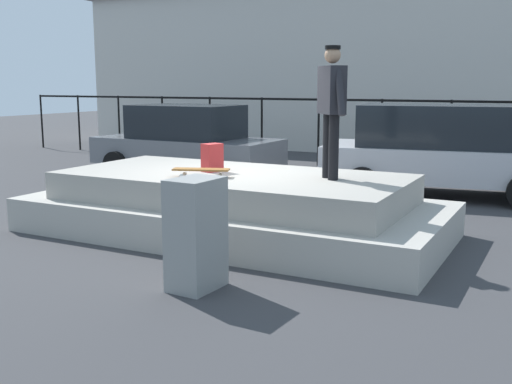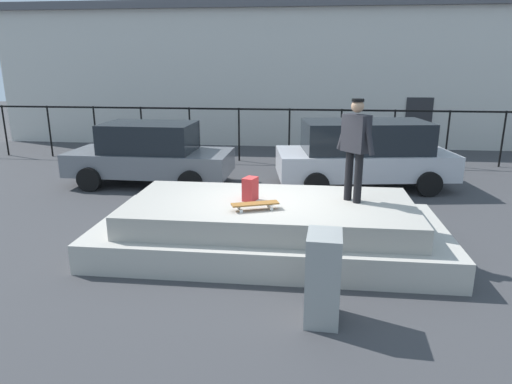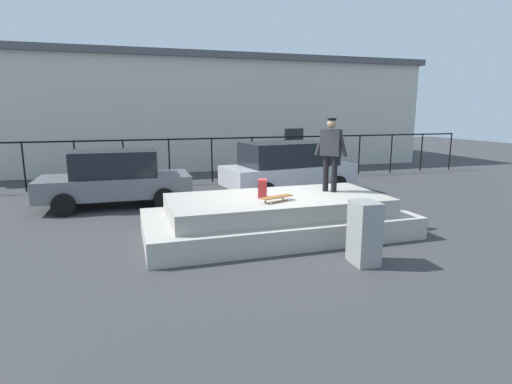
{
  "view_description": "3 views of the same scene",
  "coord_description": "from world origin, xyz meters",
  "px_view_note": "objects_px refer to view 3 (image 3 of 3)",
  "views": [
    {
      "loc": [
        4.41,
        -7.81,
        2.21
      ],
      "look_at": [
        -0.31,
        1.19,
        0.39
      ],
      "focal_mm": 42.72,
      "sensor_mm": 36.0,
      "label": 1
    },
    {
      "loc": [
        0.63,
        -7.92,
        3.29
      ],
      "look_at": [
        -0.4,
        1.12,
        0.71
      ],
      "focal_mm": 32.1,
      "sensor_mm": 36.0,
      "label": 2
    },
    {
      "loc": [
        -3.33,
        -8.96,
        2.87
      ],
      "look_at": [
        -0.18,
        0.96,
        0.81
      ],
      "focal_mm": 28.78,
      "sensor_mm": 36.0,
      "label": 3
    }
  ],
  "objects_px": {
    "skateboarder": "(331,149)",
    "utility_box": "(364,233)",
    "skateboard": "(277,197)",
    "backpack": "(262,188)",
    "car_silver_hatchback_mid": "(289,166)",
    "car_grey_sedan_near": "(116,178)"
  },
  "relations": [
    {
      "from": "skateboarder",
      "to": "utility_box",
      "type": "height_order",
      "value": "skateboarder"
    },
    {
      "from": "backpack",
      "to": "utility_box",
      "type": "height_order",
      "value": "backpack"
    },
    {
      "from": "backpack",
      "to": "skateboarder",
      "type": "bearing_deg",
      "value": -65.36
    },
    {
      "from": "car_grey_sedan_near",
      "to": "utility_box",
      "type": "relative_size",
      "value": 3.66
    },
    {
      "from": "backpack",
      "to": "car_silver_hatchback_mid",
      "type": "xyz_separation_m",
      "value": [
        2.52,
        4.59,
        -0.17
      ]
    },
    {
      "from": "backpack",
      "to": "utility_box",
      "type": "distance_m",
      "value": 2.71
    },
    {
      "from": "backpack",
      "to": "car_grey_sedan_near",
      "type": "distance_m",
      "value": 5.37
    },
    {
      "from": "skateboarder",
      "to": "utility_box",
      "type": "distance_m",
      "value": 2.91
    },
    {
      "from": "car_grey_sedan_near",
      "to": "car_silver_hatchback_mid",
      "type": "distance_m",
      "value": 5.85
    },
    {
      "from": "car_grey_sedan_near",
      "to": "car_silver_hatchback_mid",
      "type": "xyz_separation_m",
      "value": [
        5.83,
        0.38,
        0.08
      ]
    },
    {
      "from": "skateboard",
      "to": "utility_box",
      "type": "xyz_separation_m",
      "value": [
        1.1,
        -1.81,
        -0.4
      ]
    },
    {
      "from": "backpack",
      "to": "car_grey_sedan_near",
      "type": "bearing_deg",
      "value": 57.92
    },
    {
      "from": "backpack",
      "to": "car_silver_hatchback_mid",
      "type": "bearing_deg",
      "value": -9.02
    },
    {
      "from": "backpack",
      "to": "car_silver_hatchback_mid",
      "type": "height_order",
      "value": "car_silver_hatchback_mid"
    },
    {
      "from": "skateboard",
      "to": "car_grey_sedan_near",
      "type": "distance_m",
      "value": 5.89
    },
    {
      "from": "backpack",
      "to": "utility_box",
      "type": "bearing_deg",
      "value": -132.43
    },
    {
      "from": "car_silver_hatchback_mid",
      "to": "backpack",
      "type": "bearing_deg",
      "value": -118.72
    },
    {
      "from": "skateboard",
      "to": "car_silver_hatchback_mid",
      "type": "height_order",
      "value": "car_silver_hatchback_mid"
    },
    {
      "from": "skateboard",
      "to": "car_grey_sedan_near",
      "type": "xyz_separation_m",
      "value": [
        -3.47,
        4.75,
        -0.14
      ]
    },
    {
      "from": "skateboard",
      "to": "utility_box",
      "type": "distance_m",
      "value": 2.16
    },
    {
      "from": "skateboarder",
      "to": "skateboard",
      "type": "height_order",
      "value": "skateboarder"
    },
    {
      "from": "skateboard",
      "to": "utility_box",
      "type": "bearing_deg",
      "value": -58.85
    }
  ]
}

